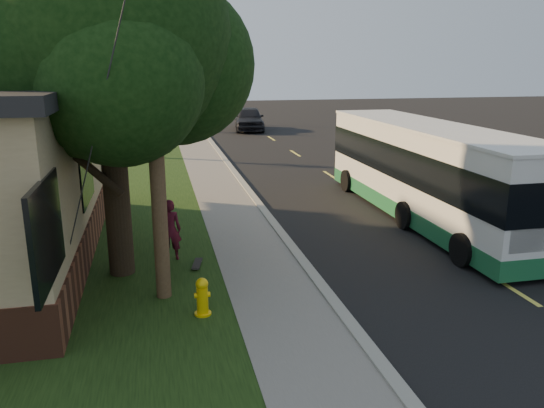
{
  "coord_description": "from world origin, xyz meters",
  "views": [
    {
      "loc": [
        -3.3,
        -9.26,
        4.69
      ],
      "look_at": [
        -0.71,
        2.45,
        1.5
      ],
      "focal_mm": 35.0,
      "sensor_mm": 36.0,
      "label": 1
    }
  ],
  "objects_px": {
    "utility_pole": "(151,67)",
    "distant_car": "(249,119)",
    "fire_hydrant": "(202,297)",
    "skateboarder": "(170,230)",
    "skateboard_main": "(197,264)",
    "traffic_signal": "(201,83)",
    "leafy_tree": "(107,39)",
    "bare_tree_near": "(150,116)",
    "transit_bus": "(428,170)",
    "bare_tree_far": "(158,102)"
  },
  "relations": [
    {
      "from": "utility_pole",
      "to": "distant_car",
      "type": "bearing_deg",
      "value": 76.43
    },
    {
      "from": "fire_hydrant",
      "to": "skateboarder",
      "type": "height_order",
      "value": "skateboarder"
    },
    {
      "from": "skateboard_main",
      "to": "distant_car",
      "type": "distance_m",
      "value": 26.75
    },
    {
      "from": "fire_hydrant",
      "to": "skateboard_main",
      "type": "height_order",
      "value": "fire_hydrant"
    },
    {
      "from": "utility_pole",
      "to": "traffic_signal",
      "type": "relative_size",
      "value": 1.65
    },
    {
      "from": "leafy_tree",
      "to": "distant_car",
      "type": "bearing_deg",
      "value": 73.82
    },
    {
      "from": "utility_pole",
      "to": "bare_tree_near",
      "type": "bearing_deg",
      "value": 90.66
    },
    {
      "from": "fire_hydrant",
      "to": "skateboard_main",
      "type": "bearing_deg",
      "value": 87.75
    },
    {
      "from": "leafy_tree",
      "to": "bare_tree_near",
      "type": "distance_m",
      "value": 15.66
    },
    {
      "from": "traffic_signal",
      "to": "skateboard_main",
      "type": "relative_size",
      "value": 7.42
    },
    {
      "from": "traffic_signal",
      "to": "skateboarder",
      "type": "relative_size",
      "value": 3.67
    },
    {
      "from": "leafy_tree",
      "to": "bare_tree_near",
      "type": "relative_size",
      "value": 1.81
    },
    {
      "from": "bare_tree_near",
      "to": "skateboard_main",
      "type": "bearing_deg",
      "value": -86.3
    },
    {
      "from": "bare_tree_near",
      "to": "traffic_signal",
      "type": "distance_m",
      "value": 16.52
    },
    {
      "from": "utility_pole",
      "to": "skateboard_main",
      "type": "bearing_deg",
      "value": 62.51
    },
    {
      "from": "fire_hydrant",
      "to": "skateboarder",
      "type": "xyz_separation_m",
      "value": [
        -0.48,
        3.12,
        0.39
      ]
    },
    {
      "from": "transit_bus",
      "to": "distant_car",
      "type": "bearing_deg",
      "value": 93.47
    },
    {
      "from": "fire_hydrant",
      "to": "leafy_tree",
      "type": "bearing_deg",
      "value": 120.67
    },
    {
      "from": "bare_tree_far",
      "to": "traffic_signal",
      "type": "height_order",
      "value": "traffic_signal"
    },
    {
      "from": "skateboarder",
      "to": "distant_car",
      "type": "bearing_deg",
      "value": -99.73
    },
    {
      "from": "fire_hydrant",
      "to": "utility_pole",
      "type": "xyz_separation_m",
      "value": [
        -0.71,
        0.99,
        4.2
      ]
    },
    {
      "from": "bare_tree_near",
      "to": "transit_bus",
      "type": "xyz_separation_m",
      "value": [
        8.29,
        -12.76,
        -0.6
      ]
    },
    {
      "from": "traffic_signal",
      "to": "utility_pole",
      "type": "bearing_deg",
      "value": -96.58
    },
    {
      "from": "fire_hydrant",
      "to": "leafy_tree",
      "type": "distance_m",
      "value": 5.65
    },
    {
      "from": "fire_hydrant",
      "to": "bare_tree_far",
      "type": "bearing_deg",
      "value": 90.76
    },
    {
      "from": "fire_hydrant",
      "to": "bare_tree_near",
      "type": "bearing_deg",
      "value": 92.86
    },
    {
      "from": "bare_tree_near",
      "to": "skateboarder",
      "type": "xyz_separation_m",
      "value": [
        0.42,
        -14.88,
        -1.33
      ]
    },
    {
      "from": "leafy_tree",
      "to": "skateboarder",
      "type": "height_order",
      "value": "leafy_tree"
    },
    {
      "from": "skateboarder",
      "to": "skateboard_main",
      "type": "height_order",
      "value": "skateboarder"
    },
    {
      "from": "bare_tree_far",
      "to": "traffic_signal",
      "type": "distance_m",
      "value": 5.44
    },
    {
      "from": "bare_tree_near",
      "to": "bare_tree_far",
      "type": "bearing_deg",
      "value": 87.61
    },
    {
      "from": "fire_hydrant",
      "to": "skateboard_main",
      "type": "relative_size",
      "value": 1.0
    },
    {
      "from": "skateboard_main",
      "to": "utility_pole",
      "type": "bearing_deg",
      "value": -117.49
    },
    {
      "from": "bare_tree_near",
      "to": "leafy_tree",
      "type": "bearing_deg",
      "value": -92.5
    },
    {
      "from": "utility_pole",
      "to": "fire_hydrant",
      "type": "bearing_deg",
      "value": -54.62
    },
    {
      "from": "bare_tree_far",
      "to": "bare_tree_near",
      "type": "bearing_deg",
      "value": -92.39
    },
    {
      "from": "traffic_signal",
      "to": "distant_car",
      "type": "height_order",
      "value": "traffic_signal"
    },
    {
      "from": "fire_hydrant",
      "to": "bare_tree_near",
      "type": "xyz_separation_m",
      "value": [
        -0.9,
        18.0,
        1.72
      ]
    },
    {
      "from": "utility_pole",
      "to": "bare_tree_near",
      "type": "relative_size",
      "value": 2.11
    },
    {
      "from": "fire_hydrant",
      "to": "leafy_tree",
      "type": "height_order",
      "value": "leafy_tree"
    },
    {
      "from": "fire_hydrant",
      "to": "utility_pole",
      "type": "distance_m",
      "value": 4.37
    },
    {
      "from": "traffic_signal",
      "to": "skateboarder",
      "type": "height_order",
      "value": "traffic_signal"
    },
    {
      "from": "bare_tree_far",
      "to": "distant_car",
      "type": "height_order",
      "value": "bare_tree_far"
    },
    {
      "from": "distant_car",
      "to": "leafy_tree",
      "type": "bearing_deg",
      "value": -98.67
    },
    {
      "from": "utility_pole",
      "to": "traffic_signal",
      "type": "distance_m",
      "value": 33.26
    },
    {
      "from": "fire_hydrant",
      "to": "bare_tree_far",
      "type": "distance_m",
      "value": 30.04
    },
    {
      "from": "leafy_tree",
      "to": "bare_tree_far",
      "type": "distance_m",
      "value": 27.56
    },
    {
      "from": "leafy_tree",
      "to": "transit_bus",
      "type": "xyz_separation_m",
      "value": [
        8.96,
        2.59,
        -3.62
      ]
    },
    {
      "from": "traffic_signal",
      "to": "transit_bus",
      "type": "bearing_deg",
      "value": -81.52
    },
    {
      "from": "utility_pole",
      "to": "skateboarder",
      "type": "distance_m",
      "value": 4.37
    }
  ]
}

